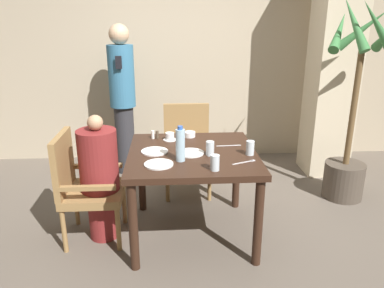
{
  "coord_description": "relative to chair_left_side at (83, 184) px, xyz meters",
  "views": [
    {
      "loc": [
        -0.18,
        -2.89,
        1.82
      ],
      "look_at": [
        0.0,
        0.05,
        0.82
      ],
      "focal_mm": 35.0,
      "sensor_mm": 36.0,
      "label": 1
    }
  ],
  "objects": [
    {
      "name": "diner_in_left_chair",
      "position": [
        0.14,
        0.0,
        0.05
      ],
      "size": [
        0.32,
        0.32,
        1.09
      ],
      "color": "maroon",
      "rests_on": "ground_plane"
    },
    {
      "name": "teacup_with_saucer",
      "position": [
        0.73,
        0.32,
        0.29
      ],
      "size": [
        0.12,
        0.12,
        0.07
      ],
      "color": "white",
      "rests_on": "dining_table"
    },
    {
      "name": "fork_beside_plate",
      "position": [
        1.31,
        -0.26,
        0.26
      ],
      "size": [
        0.19,
        0.09,
        0.0
      ],
      "color": "silver",
      "rests_on": "dining_table"
    },
    {
      "name": "pillar_stone",
      "position": [
        2.62,
        1.34,
        0.84
      ],
      "size": [
        0.48,
        0.48,
        2.7
      ],
      "color": "beige",
      "rests_on": "ground_plane"
    },
    {
      "name": "water_bottle",
      "position": [
        0.81,
        -0.19,
        0.39
      ],
      "size": [
        0.07,
        0.07,
        0.28
      ],
      "color": "#A3C6DB",
      "rests_on": "dining_table"
    },
    {
      "name": "wall_back",
      "position": [
        0.91,
        2.0,
        0.89
      ],
      "size": [
        8.0,
        0.06,
        2.8
      ],
      "color": "tan",
      "rests_on": "ground_plane"
    },
    {
      "name": "glass_tall_near",
      "position": [
        1.05,
        -0.09,
        0.32
      ],
      "size": [
        0.07,
        0.07,
        0.12
      ],
      "color": "silver",
      "rests_on": "dining_table"
    },
    {
      "name": "glass_tall_far",
      "position": [
        1.05,
        -0.4,
        0.32
      ],
      "size": [
        0.07,
        0.07,
        0.12
      ],
      "color": "silver",
      "rests_on": "dining_table"
    },
    {
      "name": "bowl_small",
      "position": [
        0.92,
        0.41,
        0.28
      ],
      "size": [
        0.11,
        0.11,
        0.05
      ],
      "color": "white",
      "rests_on": "dining_table"
    },
    {
      "name": "glass_tall_mid",
      "position": [
        1.37,
        -0.1,
        0.32
      ],
      "size": [
        0.07,
        0.07,
        0.12
      ],
      "color": "silver",
      "rests_on": "dining_table"
    },
    {
      "name": "ground_plane",
      "position": [
        0.91,
        0.0,
        -0.51
      ],
      "size": [
        16.0,
        16.0,
        0.0
      ],
      "primitive_type": "plane",
      "color": "#60564C"
    },
    {
      "name": "pepper_shaker",
      "position": [
        0.62,
        0.38,
        0.3
      ],
      "size": [
        0.03,
        0.03,
        0.07
      ],
      "color": "#4C3D2D",
      "rests_on": "dining_table"
    },
    {
      "name": "plate_dessert_center",
      "position": [
        0.6,
        0.01,
        0.27
      ],
      "size": [
        0.22,
        0.22,
        0.01
      ],
      "color": "white",
      "rests_on": "dining_table"
    },
    {
      "name": "plate_main_right",
      "position": [
        0.89,
        -0.04,
        0.27
      ],
      "size": [
        0.22,
        0.22,
        0.01
      ],
      "color": "white",
      "rests_on": "dining_table"
    },
    {
      "name": "standing_host",
      "position": [
        0.19,
        1.46,
        0.44
      ],
      "size": [
        0.3,
        0.33,
        1.75
      ],
      "color": "#2D2D33",
      "rests_on": "ground_plane"
    },
    {
      "name": "knife_beside_plate",
      "position": [
        1.25,
        0.13,
        0.26
      ],
      "size": [
        0.21,
        0.02,
        0.0
      ],
      "color": "silver",
      "rests_on": "dining_table"
    },
    {
      "name": "plate_main_left",
      "position": [
        0.64,
        -0.27,
        0.27
      ],
      "size": [
        0.22,
        0.22,
        0.01
      ],
      "color": "white",
      "rests_on": "dining_table"
    },
    {
      "name": "salt_shaker",
      "position": [
        0.58,
        0.38,
        0.3
      ],
      "size": [
        0.03,
        0.03,
        0.07
      ],
      "color": "white",
      "rests_on": "dining_table"
    },
    {
      "name": "dining_table",
      "position": [
        0.91,
        0.0,
        0.16
      ],
      "size": [
        1.05,
        1.05,
        0.77
      ],
      "color": "#331E14",
      "rests_on": "ground_plane"
    },
    {
      "name": "chair_left_side",
      "position": [
        0.0,
        0.0,
        0.0
      ],
      "size": [
        0.5,
        0.5,
        0.93
      ],
      "color": "olive",
      "rests_on": "ground_plane"
    },
    {
      "name": "potted_palm",
      "position": [
        2.55,
        0.61,
        0.16
      ],
      "size": [
        0.68,
        0.64,
        2.02
      ],
      "color": "#4C4238",
      "rests_on": "ground_plane"
    },
    {
      "name": "chair_far_side",
      "position": [
        0.91,
        0.91,
        0.0
      ],
      "size": [
        0.5,
        0.5,
        0.93
      ],
      "color": "olive",
      "rests_on": "ground_plane"
    }
  ]
}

